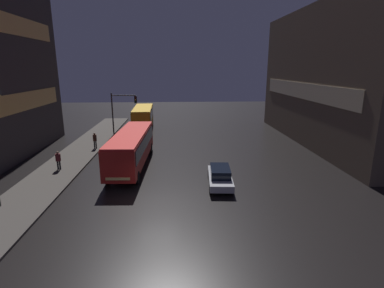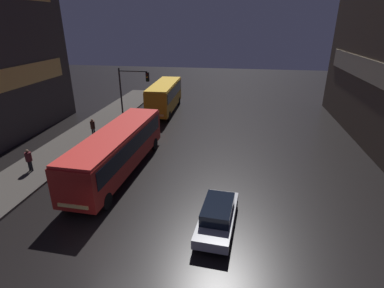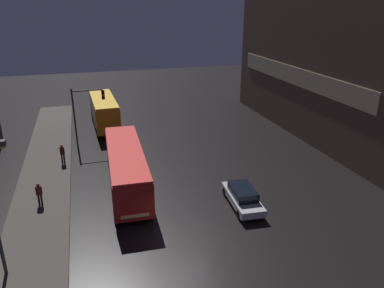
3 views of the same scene
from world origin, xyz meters
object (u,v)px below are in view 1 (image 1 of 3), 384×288
Objects in this scene: bus_near at (131,146)px; car_taxi at (220,176)px; pedestrian_mid at (58,159)px; traffic_light_main at (121,109)px; bus_far at (143,117)px; pedestrian_near at (95,139)px.

bus_near reaches higher than car_taxi.
traffic_light_main is at bearing 122.26° from pedestrian_mid.
bus_near reaches higher than pedestrian_mid.
bus_near is 15.54m from bus_far.
traffic_light_main is (2.30, 4.21, 2.76)m from pedestrian_near.
pedestrian_mid is at bearing -117.16° from pedestrian_near.
traffic_light_main reaches higher than car_taxi.
car_taxi is 18.39m from traffic_light_main.
pedestrian_near is at bearing -48.34° from bus_near.
pedestrian_mid is 0.28× the size of traffic_light_main.
pedestrian_mid is at bearing 69.14° from bus_far.
car_taxi is 16.42m from pedestrian_near.
bus_near is at bearing -75.86° from traffic_light_main.
traffic_light_main is (3.67, 11.18, 2.82)m from pedestrian_mid.
pedestrian_mid is (-6.21, -1.08, -0.80)m from bus_near.
pedestrian_near is at bearing 129.34° from pedestrian_mid.
traffic_light_main reaches higher than pedestrian_near.
bus_far reaches higher than car_taxi.
bus_near is 7.66m from pedestrian_near.
bus_far reaches higher than bus_near.
car_taxi is at bearing 109.12° from bus_far.
bus_near is 10.61m from traffic_light_main.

